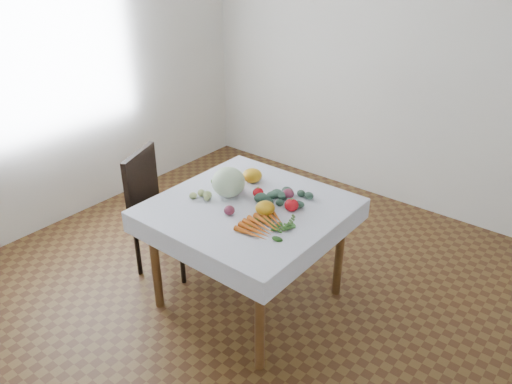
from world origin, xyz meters
TOP-DOWN VIEW (x-y plane):
  - ground at (0.00, 0.00)m, footprint 4.00×4.00m
  - back_wall at (0.00, 2.00)m, footprint 4.00×0.04m
  - left_wall at (-2.00, 0.00)m, footprint 0.04×4.00m
  - table at (0.00, 0.00)m, footprint 1.00×1.00m
  - tablecloth at (0.00, 0.00)m, footprint 1.12×1.12m
  - chair at (-0.81, -0.09)m, footprint 0.54×0.54m
  - cabbage at (-0.19, 0.02)m, footprint 0.25×0.25m
  - tomato_a at (-0.19, 0.13)m, footprint 0.08×0.08m
  - tomato_b at (0.25, 0.11)m, footprint 0.11×0.11m
  - tomato_c at (-0.02, 0.12)m, footprint 0.09×0.09m
  - tomato_d at (0.16, -0.04)m, footprint 0.09×0.09m
  - heirloom_back at (-0.19, 0.27)m, footprint 0.18×0.18m
  - heirloom_front at (0.15, -0.02)m, footprint 0.15×0.15m
  - onion_a at (0.14, 0.23)m, footprint 0.08×0.08m
  - onion_b at (-0.02, -0.16)m, footprint 0.08×0.08m
  - tomatillo_cluster at (-0.27, -0.14)m, footprint 0.11×0.10m
  - carrot_bunch at (0.23, -0.14)m, footprint 0.23×0.35m
  - kale_bunch at (0.12, 0.19)m, footprint 0.33×0.28m
  - basil_bunch at (0.26, -0.10)m, footprint 0.28×0.24m
  - dill_bunch at (-0.33, 0.14)m, footprint 0.23×0.17m

SIDE VIEW (x-z plane):
  - ground at x=0.00m, z-range 0.00..0.00m
  - chair at x=-0.81m, z-range 0.07..0.99m
  - table at x=0.00m, z-range 0.28..1.03m
  - tablecloth at x=0.00m, z-range 0.75..0.76m
  - basil_bunch at x=0.26m, z-range 0.76..0.77m
  - dill_bunch at x=-0.33m, z-range 0.76..0.78m
  - carrot_bunch at x=0.23m, z-range 0.76..0.79m
  - tomatillo_cluster at x=-0.27m, z-range 0.76..0.80m
  - kale_bunch at x=0.12m, z-range 0.76..0.80m
  - onion_b at x=-0.02m, z-range 0.76..0.81m
  - tomato_d at x=0.16m, z-range 0.76..0.82m
  - tomato_c at x=-0.02m, z-range 0.76..0.82m
  - tomato_a at x=-0.19m, z-range 0.76..0.82m
  - onion_a at x=0.14m, z-range 0.76..0.82m
  - tomato_b at x=0.25m, z-range 0.76..0.83m
  - heirloom_front at x=0.15m, z-range 0.76..0.84m
  - heirloom_back at x=-0.19m, z-range 0.76..0.85m
  - cabbage at x=-0.19m, z-range 0.76..0.95m
  - back_wall at x=0.00m, z-range 0.00..2.70m
  - left_wall at x=-2.00m, z-range 0.00..2.70m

